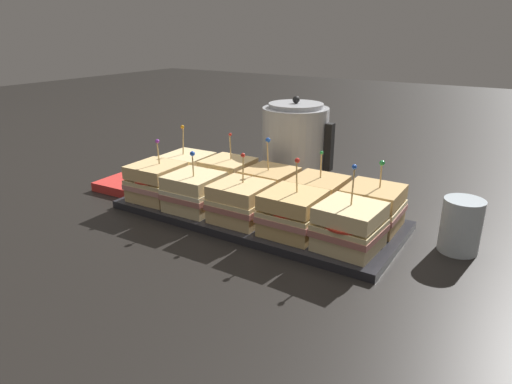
% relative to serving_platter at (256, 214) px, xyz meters
% --- Properties ---
extents(ground_plane, '(6.00, 6.00, 0.00)m').
position_rel_serving_platter_xyz_m(ground_plane, '(0.00, 0.00, -0.01)').
color(ground_plane, black).
extents(serving_platter, '(0.68, 0.28, 0.02)m').
position_rel_serving_platter_xyz_m(serving_platter, '(0.00, 0.00, 0.00)').
color(serving_platter, '#232328').
rests_on(serving_platter, ground_plane).
extents(sandwich_front_far_left, '(0.12, 0.12, 0.15)m').
position_rel_serving_platter_xyz_m(sandwich_front_far_left, '(-0.26, -0.07, 0.05)').
color(sandwich_front_far_left, '#DBB77A').
rests_on(sandwich_front_far_left, serving_platter).
extents(sandwich_front_left, '(0.12, 0.12, 0.15)m').
position_rel_serving_platter_xyz_m(sandwich_front_left, '(-0.13, -0.07, 0.05)').
color(sandwich_front_left, beige).
rests_on(sandwich_front_left, serving_platter).
extents(sandwich_front_center, '(0.12, 0.12, 0.15)m').
position_rel_serving_platter_xyz_m(sandwich_front_center, '(-0.00, -0.06, 0.05)').
color(sandwich_front_center, '#DBB77A').
rests_on(sandwich_front_center, serving_platter).
extents(sandwich_front_right, '(0.12, 0.12, 0.16)m').
position_rel_serving_platter_xyz_m(sandwich_front_right, '(0.13, -0.06, 0.05)').
color(sandwich_front_right, tan).
rests_on(sandwich_front_right, serving_platter).
extents(sandwich_front_far_right, '(0.13, 0.13, 0.17)m').
position_rel_serving_platter_xyz_m(sandwich_front_far_right, '(0.26, -0.06, 0.05)').
color(sandwich_front_far_right, beige).
rests_on(sandwich_front_far_right, serving_platter).
extents(sandwich_back_far_left, '(0.13, 0.13, 0.17)m').
position_rel_serving_platter_xyz_m(sandwich_back_far_left, '(-0.26, 0.06, 0.05)').
color(sandwich_back_far_left, beige).
rests_on(sandwich_back_far_left, serving_platter).
extents(sandwich_back_left, '(0.12, 0.12, 0.16)m').
position_rel_serving_platter_xyz_m(sandwich_back_left, '(-0.13, 0.07, 0.05)').
color(sandwich_back_left, '#DBB77A').
rests_on(sandwich_back_left, serving_platter).
extents(sandwich_back_center, '(0.12, 0.12, 0.17)m').
position_rel_serving_platter_xyz_m(sandwich_back_center, '(-0.00, 0.06, 0.05)').
color(sandwich_back_center, tan).
rests_on(sandwich_back_center, serving_platter).
extents(sandwich_back_right, '(0.12, 0.12, 0.15)m').
position_rel_serving_platter_xyz_m(sandwich_back_right, '(0.13, 0.06, 0.05)').
color(sandwich_back_right, tan).
rests_on(sandwich_back_right, serving_platter).
extents(sandwich_back_far_right, '(0.12, 0.12, 0.15)m').
position_rel_serving_platter_xyz_m(sandwich_back_far_right, '(0.26, 0.06, 0.05)').
color(sandwich_back_far_right, tan).
rests_on(sandwich_back_far_right, serving_platter).
extents(kettle_steel, '(0.21, 0.19, 0.25)m').
position_rel_serving_platter_xyz_m(kettle_steel, '(-0.05, 0.28, 0.10)').
color(kettle_steel, '#B7BABF').
rests_on(kettle_steel, ground_plane).
extents(drinking_glass, '(0.08, 0.08, 0.11)m').
position_rel_serving_platter_xyz_m(drinking_glass, '(0.44, 0.08, 0.05)').
color(drinking_glass, silver).
rests_on(drinking_glass, ground_plane).
extents(napkin_stack, '(0.13, 0.13, 0.02)m').
position_rel_serving_platter_xyz_m(napkin_stack, '(-0.43, -0.02, 0.00)').
color(napkin_stack, red).
rests_on(napkin_stack, ground_plane).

